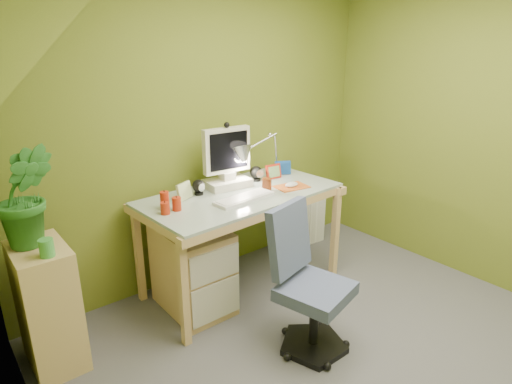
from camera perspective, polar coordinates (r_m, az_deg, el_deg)
floor at (r=2.85m, az=13.69°, el=-21.87°), size 3.20×3.20×0.01m
wall_back at (r=3.41m, az=-6.39°, el=8.15°), size 3.20×0.01×2.40m
wall_left at (r=1.40m, az=-26.74°, el=-10.36°), size 0.01×3.20×2.40m
wall_right at (r=3.67m, az=30.94°, el=6.32°), size 0.01×3.20×2.40m
slope_ceiling at (r=1.47m, az=-6.34°, el=19.34°), size 1.10×3.20×1.10m
desk at (r=3.34m, az=-1.89°, el=-6.54°), size 1.53×0.83×0.80m
monitor at (r=3.24m, az=-3.94°, el=5.48°), size 0.43×0.27×0.57m
speaker_left at (r=3.15m, az=-7.66°, el=0.63°), size 0.11×0.11×0.11m
speaker_right at (r=3.44m, az=0.01°, el=2.50°), size 0.12×0.12×0.12m
keyboard at (r=3.03m, az=-1.59°, el=-0.85°), size 0.48×0.19×0.02m
mousepad at (r=3.31m, az=4.75°, el=0.71°), size 0.27×0.21×0.01m
mouse at (r=3.31m, az=4.76°, el=0.98°), size 0.12×0.08×0.04m
amber_tumbler at (r=3.22m, az=1.44°, el=1.02°), size 0.08×0.08×0.09m
candle_cluster at (r=2.88m, az=-11.71°, el=-1.33°), size 0.18×0.16×0.12m
photo_frame_red at (r=3.51m, az=2.34°, el=2.75°), size 0.14×0.03×0.12m
photo_frame_blue at (r=3.63m, az=3.59°, el=3.26°), size 0.13×0.08×0.12m
photo_frame_green at (r=3.07m, az=-9.54°, el=0.13°), size 0.14×0.08×0.12m
desk_lamp at (r=3.52m, az=2.11°, el=6.36°), size 0.51×0.23×0.54m
side_ledge at (r=2.87m, az=-25.98°, el=-13.58°), size 0.29×0.44×0.77m
potted_plant at (r=2.64m, az=-28.35°, el=-0.45°), size 0.36×0.31×0.58m
green_cup at (r=2.54m, az=-26.14°, el=-6.70°), size 0.08×0.08×0.10m
task_chair at (r=2.71m, az=7.95°, el=-12.94°), size 0.56×0.56×0.83m
radiator at (r=4.16m, az=6.09°, el=-3.93°), size 0.46×0.21×0.44m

